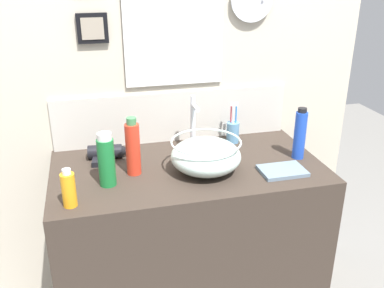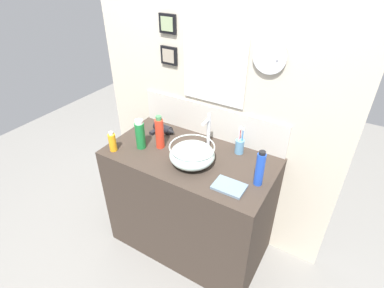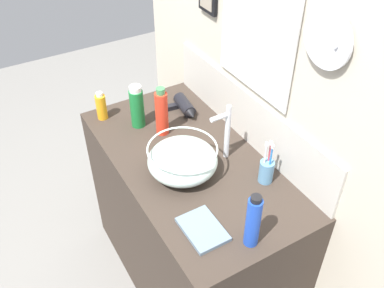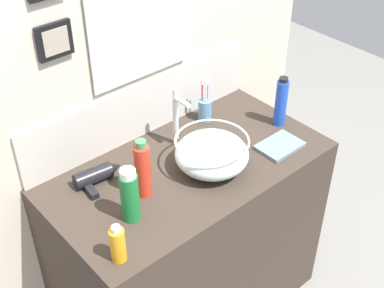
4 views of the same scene
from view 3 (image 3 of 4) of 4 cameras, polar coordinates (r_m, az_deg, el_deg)
The scene contains 12 objects.
ground_plane at distance 2.55m, azimuth -0.21°, elevation -17.02°, with size 6.00×6.00×0.00m, color gray.
vanity_counter at distance 2.20m, azimuth -0.24°, elevation -10.67°, with size 1.16×0.61×0.88m, color #382D26.
back_panel at distance 1.82m, azimuth 8.97°, elevation 10.61°, with size 1.88×0.09×2.53m.
glass_bowl_sink at distance 1.77m, azimuth -1.27°, elevation -2.15°, with size 0.29×0.29×0.14m.
faucet at distance 1.81m, azimuth 4.55°, elevation 1.92°, with size 0.02×0.10×0.27m.
hair_drier at distance 2.15m, azimuth -0.98°, elevation 4.98°, with size 0.20×0.13×0.06m.
toothbrush_cup at distance 1.77m, azimuth 9.88°, elevation -3.52°, with size 0.06×0.06×0.20m.
lotion_bottle at distance 2.03m, azimuth -7.35°, elevation 4.94°, with size 0.07×0.07×0.22m.
soap_dispenser at distance 1.50m, azimuth 8.14°, elevation -10.18°, with size 0.05×0.05×0.23m.
shampoo_bottle at distance 1.97m, azimuth -4.07°, elevation 4.21°, with size 0.06×0.06×0.24m.
spray_bottle at distance 2.13m, azimuth -12.01°, elevation 4.91°, with size 0.05×0.05×0.15m.
hand_towel at distance 1.60m, azimuth 1.44°, elevation -11.29°, with size 0.19×0.13×0.02m, color slate.
Camera 3 is at (1.22, -0.70, 2.12)m, focal length 40.00 mm.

